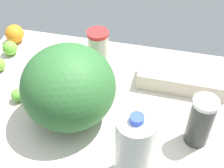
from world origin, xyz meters
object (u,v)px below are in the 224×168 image
object	(u,v)px
shaker_bottle	(200,121)
lime_far_back	(18,95)
tumbler_cup	(98,53)
orange_beside_bowl	(15,34)
watermelon	(69,87)
milk_jug	(134,149)
egg_carton	(182,80)
lime_near_front	(10,48)

from	to	relation	value
shaker_bottle	lime_far_back	bearing A→B (deg)	-3.04
shaker_bottle	tumbler_cup	size ratio (longest dim) A/B	0.95
tumbler_cup	orange_beside_bowl	size ratio (longest dim) A/B	2.34
watermelon	milk_jug	distance (cm)	31.42
lime_far_back	orange_beside_bowl	distance (cm)	38.81
watermelon	egg_carton	bearing A→B (deg)	-147.27
shaker_bottle	tumbler_cup	bearing A→B (deg)	-33.03
lime_far_back	watermelon	bearing A→B (deg)	173.83
watermelon	tumbler_cup	xyz separation A→B (cm)	(-3.49, -25.10, -4.12)
orange_beside_bowl	shaker_bottle	bearing A→B (deg)	155.45
milk_jug	watermelon	bearing A→B (deg)	-35.71
tumbler_cup	lime_far_back	xyz separation A→B (cm)	(25.45, 22.73, -7.38)
shaker_bottle	egg_carton	bearing A→B (deg)	-75.32
shaker_bottle	milk_jug	xyz separation A→B (cm)	(18.35, 17.19, 3.08)
orange_beside_bowl	lime_far_back	bearing A→B (deg)	116.91
watermelon	orange_beside_bowl	size ratio (longest dim) A/B	3.76
milk_jug	lime_near_front	distance (cm)	78.60
lime_far_back	lime_near_front	bearing A→B (deg)	-58.46
tumbler_cup	milk_jug	size ratio (longest dim) A/B	0.74
milk_jug	lime_far_back	size ratio (longest dim) A/B	5.27
egg_carton	orange_beside_bowl	bearing A→B (deg)	-8.79
tumbler_cup	lime_far_back	distance (cm)	34.91
milk_jug	lime_near_front	world-z (taller)	milk_jug
lime_far_back	egg_carton	bearing A→B (deg)	-159.98
watermelon	lime_near_front	bearing A→B (deg)	-36.48
watermelon	lime_near_front	size ratio (longest dim) A/B	4.97
lime_near_front	watermelon	bearing A→B (deg)	143.52
orange_beside_bowl	lime_near_front	bearing A→B (deg)	102.16
shaker_bottle	milk_jug	bearing A→B (deg)	43.14
egg_carton	milk_jug	bearing A→B (deg)	75.25
watermelon	tumbler_cup	bearing A→B (deg)	-97.92
shaker_bottle	lime_near_front	distance (cm)	86.54
watermelon	tumbler_cup	distance (cm)	25.68
lime_near_front	lime_far_back	size ratio (longest dim) A/B	1.26
egg_carton	tumbler_cup	bearing A→B (deg)	-1.14
shaker_bottle	egg_carton	distance (cm)	26.60
watermelon	milk_jug	world-z (taller)	watermelon
tumbler_cup	lime_near_front	xyz separation A→B (cm)	(41.01, -2.63, -6.71)
watermelon	orange_beside_bowl	world-z (taller)	watermelon
watermelon	egg_carton	size ratio (longest dim) A/B	0.94
watermelon	shaker_bottle	bearing A→B (deg)	178.53
watermelon	milk_jug	xyz separation A→B (cm)	(-25.48, 18.31, -1.49)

